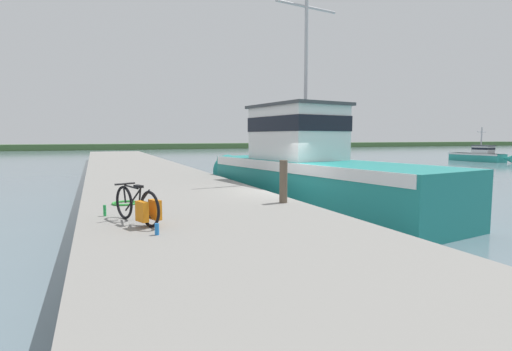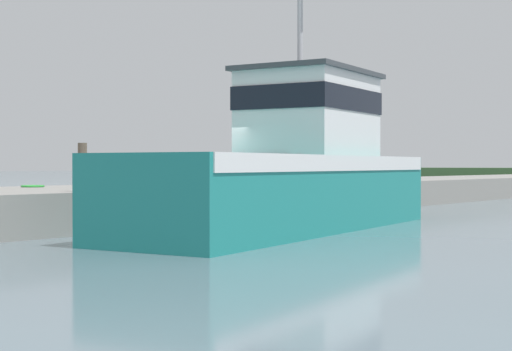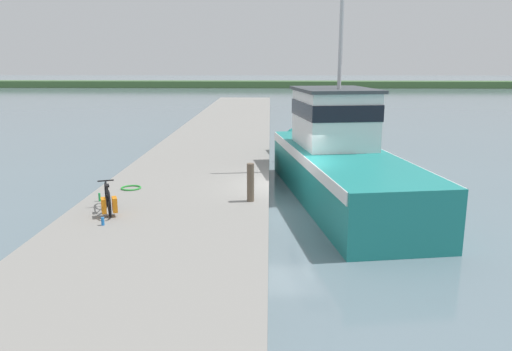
{
  "view_description": "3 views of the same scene",
  "coord_description": "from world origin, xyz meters",
  "px_view_note": "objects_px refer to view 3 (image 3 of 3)",
  "views": [
    {
      "loc": [
        -5.83,
        -11.52,
        2.7
      ],
      "look_at": [
        -0.73,
        1.02,
        1.39
      ],
      "focal_mm": 28.0,
      "sensor_mm": 36.0,
      "label": 1
    },
    {
      "loc": [
        13.44,
        -13.58,
        1.59
      ],
      "look_at": [
        0.66,
        1.98,
        1.31
      ],
      "focal_mm": 55.0,
      "sensor_mm": 36.0,
      "label": 2
    },
    {
      "loc": [
        -0.66,
        -16.23,
        5.01
      ],
      "look_at": [
        -1.06,
        -1.72,
        1.65
      ],
      "focal_mm": 35.0,
      "sensor_mm": 36.0,
      "label": 3
    }
  ],
  "objects_px": {
    "fishing_boat_main": "(338,158)",
    "bicycle_touring": "(108,200)",
    "water_bottle_by_bike": "(103,221)",
    "water_bottle_on_curb": "(100,197)",
    "mooring_post": "(251,182)"
  },
  "relations": [
    {
      "from": "bicycle_touring",
      "to": "water_bottle_on_curb",
      "type": "distance_m",
      "value": 1.33
    },
    {
      "from": "bicycle_touring",
      "to": "mooring_post",
      "type": "height_order",
      "value": "mooring_post"
    },
    {
      "from": "water_bottle_by_bike",
      "to": "water_bottle_on_curb",
      "type": "bearing_deg",
      "value": 110.53
    },
    {
      "from": "fishing_boat_main",
      "to": "water_bottle_on_curb",
      "type": "height_order",
      "value": "fishing_boat_main"
    },
    {
      "from": "fishing_boat_main",
      "to": "water_bottle_by_bike",
      "type": "distance_m",
      "value": 9.35
    },
    {
      "from": "bicycle_touring",
      "to": "fishing_boat_main",
      "type": "bearing_deg",
      "value": 16.65
    },
    {
      "from": "bicycle_touring",
      "to": "mooring_post",
      "type": "relative_size",
      "value": 1.5
    },
    {
      "from": "water_bottle_on_curb",
      "to": "fishing_boat_main",
      "type": "bearing_deg",
      "value": 29.82
    },
    {
      "from": "bicycle_touring",
      "to": "water_bottle_by_bike",
      "type": "relative_size",
      "value": 8.15
    },
    {
      "from": "fishing_boat_main",
      "to": "bicycle_touring",
      "type": "relative_size",
      "value": 7.87
    },
    {
      "from": "fishing_boat_main",
      "to": "mooring_post",
      "type": "bearing_deg",
      "value": -135.57
    },
    {
      "from": "fishing_boat_main",
      "to": "water_bottle_by_bike",
      "type": "relative_size",
      "value": 64.15
    },
    {
      "from": "mooring_post",
      "to": "fishing_boat_main",
      "type": "bearing_deg",
      "value": 53.48
    },
    {
      "from": "water_bottle_by_bike",
      "to": "water_bottle_on_curb",
      "type": "xyz_separation_m",
      "value": [
        -0.81,
        2.17,
        0.02
      ]
    },
    {
      "from": "water_bottle_by_bike",
      "to": "water_bottle_on_curb",
      "type": "distance_m",
      "value": 2.32
    }
  ]
}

